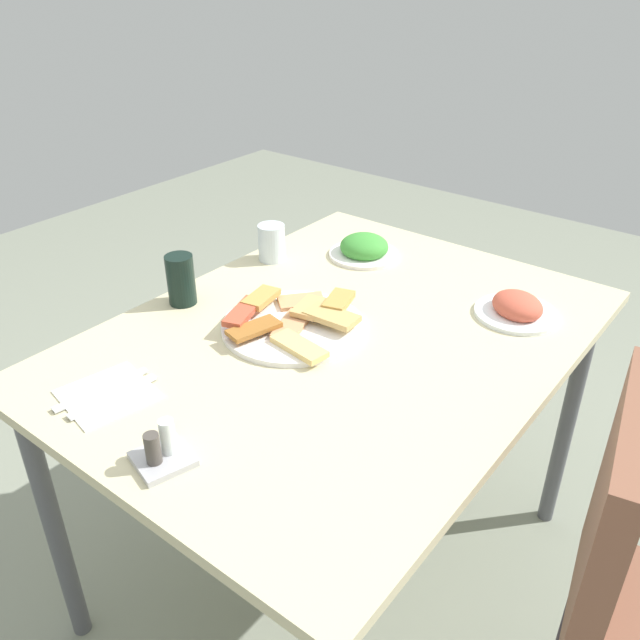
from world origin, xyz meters
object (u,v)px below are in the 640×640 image
at_px(pide_platter, 294,322).
at_px(condiment_caddy, 162,451).
at_px(spoon, 113,396).
at_px(fork, 102,389).
at_px(drinking_glass, 272,243).
at_px(dining_table, 338,364).
at_px(salad_plate_greens, 517,308).
at_px(salad_plate_rice, 364,248).
at_px(paper_napkin, 108,394).
at_px(soda_can, 181,280).

relative_size(pide_platter, condiment_caddy, 2.90).
bearing_deg(spoon, fork, -83.73).
bearing_deg(pide_platter, drinking_glass, -130.88).
relative_size(dining_table, pide_platter, 3.75).
bearing_deg(pide_platter, fork, -18.19).
bearing_deg(salad_plate_greens, salad_plate_rice, -96.59).
bearing_deg(salad_plate_rice, paper_napkin, -1.49).
xyz_separation_m(salad_plate_rice, paper_napkin, (0.83, -0.02, -0.02)).
xyz_separation_m(dining_table, condiment_caddy, (0.51, 0.01, 0.10)).
height_order(salad_plate_greens, condiment_caddy, condiment_caddy).
distance_m(salad_plate_rice, fork, 0.83).
relative_size(pide_platter, spoon, 1.77).
bearing_deg(salad_plate_rice, drinking_glass, -46.70).
bearing_deg(paper_napkin, fork, -90.00).
relative_size(salad_plate_rice, soda_can, 1.56).
distance_m(dining_table, drinking_glass, 0.45).
height_order(salad_plate_rice, drinking_glass, drinking_glass).
height_order(salad_plate_greens, paper_napkin, salad_plate_greens).
relative_size(salad_plate_greens, fork, 0.99).
bearing_deg(dining_table, spoon, -23.38).
bearing_deg(spoon, salad_plate_greens, 154.95).
relative_size(pide_platter, salad_plate_rice, 1.69).
bearing_deg(pide_platter, condiment_caddy, 13.22).
distance_m(drinking_glass, condiment_caddy, 0.81).
bearing_deg(dining_table, soda_can, -73.58).
distance_m(fork, spoon, 0.04).
xyz_separation_m(salad_plate_greens, condiment_caddy, (0.83, -0.26, 0.00)).
bearing_deg(spoon, drinking_glass, -158.40).
xyz_separation_m(drinking_glass, fork, (0.66, 0.14, -0.04)).
height_order(dining_table, soda_can, soda_can).
bearing_deg(pide_platter, salad_plate_rice, -166.93).
distance_m(soda_can, fork, 0.38).
distance_m(pide_platter, condiment_caddy, 0.48).
bearing_deg(drinking_glass, spoon, 15.33).
bearing_deg(soda_can, fork, 23.59).
height_order(soda_can, condiment_caddy, soda_can).
distance_m(pide_platter, paper_napkin, 0.43).
distance_m(salad_plate_greens, paper_napkin, 0.92).
bearing_deg(drinking_glass, pide_platter, 49.12).
relative_size(salad_plate_rice, spoon, 1.04).
bearing_deg(salad_plate_greens, pide_platter, -45.82).
xyz_separation_m(drinking_glass, paper_napkin, (0.66, 0.16, -0.05)).
relative_size(paper_napkin, condiment_caddy, 1.42).
bearing_deg(paper_napkin, dining_table, 154.73).
relative_size(salad_plate_greens, salad_plate_rice, 1.00).
relative_size(soda_can, fork, 0.63).
bearing_deg(condiment_caddy, salad_plate_greens, 162.57).
bearing_deg(salad_plate_rice, pide_platter, 13.07).
bearing_deg(salad_plate_greens, condiment_caddy, -17.43).
distance_m(fork, condiment_caddy, 0.25).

